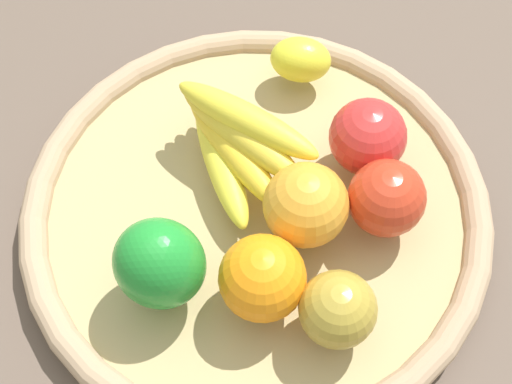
{
  "coord_description": "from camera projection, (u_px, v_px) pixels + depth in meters",
  "views": [
    {
      "loc": [
        0.19,
        -0.33,
        0.69
      ],
      "look_at": [
        0.0,
        0.0,
        0.06
      ],
      "focal_mm": 53.82,
      "sensor_mm": 36.0,
      "label": 1
    }
  ],
  "objects": [
    {
      "name": "lemon_0",
      "position": [
        301.0,
        60.0,
        0.81
      ],
      "size": [
        0.08,
        0.07,
        0.05
      ],
      "primitive_type": "ellipsoid",
      "rotation": [
        0.0,
        0.0,
        0.36
      ],
      "color": "yellow",
      "rests_on": "basket"
    },
    {
      "name": "orange_0",
      "position": [
        304.0,
        208.0,
        0.7
      ],
      "size": [
        0.09,
        0.09,
        0.08
      ],
      "primitive_type": "sphere",
      "rotation": [
        0.0,
        0.0,
        4.63
      ],
      "color": "gold",
      "rests_on": "basket"
    },
    {
      "name": "apple_0",
      "position": [
        387.0,
        198.0,
        0.71
      ],
      "size": [
        0.08,
        0.08,
        0.07
      ],
      "primitive_type": "sphere",
      "rotation": [
        0.0,
        0.0,
        1.62
      ],
      "color": "red",
      "rests_on": "basket"
    },
    {
      "name": "orange_1",
      "position": [
        262.0,
        278.0,
        0.66
      ],
      "size": [
        0.11,
        0.11,
        0.08
      ],
      "primitive_type": "sphere",
      "rotation": [
        0.0,
        0.0,
        3.73
      ],
      "color": "orange",
      "rests_on": "basket"
    },
    {
      "name": "bell_pepper",
      "position": [
        160.0,
        264.0,
        0.66
      ],
      "size": [
        0.1,
        0.1,
        0.09
      ],
      "primitive_type": "ellipsoid",
      "rotation": [
        0.0,
        0.0,
        3.42
      ],
      "color": "#209130",
      "rests_on": "basket"
    },
    {
      "name": "basket",
      "position": [
        256.0,
        212.0,
        0.77
      ],
      "size": [
        0.47,
        0.47,
        0.04
      ],
      "color": "tan",
      "rests_on": "ground_plane"
    },
    {
      "name": "apple_2",
      "position": [
        338.0,
        309.0,
        0.65
      ],
      "size": [
        0.1,
        0.1,
        0.07
      ],
      "primitive_type": "sphere",
      "rotation": [
        0.0,
        0.0,
        2.28
      ],
      "color": "#AA8F32",
      "rests_on": "basket"
    },
    {
      "name": "apple_1",
      "position": [
        368.0,
        137.0,
        0.74
      ],
      "size": [
        0.09,
        0.09,
        0.08
      ],
      "primitive_type": "sphere",
      "rotation": [
        0.0,
        0.0,
        6.06
      ],
      "color": "red",
      "rests_on": "basket"
    },
    {
      "name": "ground_plane",
      "position": [
        256.0,
        222.0,
        0.78
      ],
      "size": [
        2.4,
        2.4,
        0.0
      ],
      "primitive_type": "plane",
      "color": "brown",
      "rests_on": "ground"
    },
    {
      "name": "banana_bunch",
      "position": [
        236.0,
        141.0,
        0.74
      ],
      "size": [
        0.16,
        0.13,
        0.07
      ],
      "color": "yellow",
      "rests_on": "basket"
    }
  ]
}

